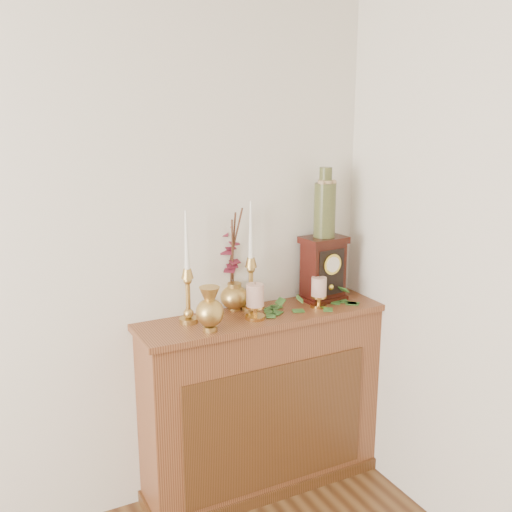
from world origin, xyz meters
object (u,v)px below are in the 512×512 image
candlestick_left (188,287)px  ceramic_vase (325,206)px  mantel_clock (323,269)px  ginger_jar (231,263)px  bud_vase (210,310)px  candlestick_center (251,275)px

candlestick_left → ceramic_vase: (0.73, 0.00, 0.31)m
mantel_clock → ginger_jar: bearing=163.6°
bud_vase → ginger_jar: ginger_jar is taller
candlestick_center → bud_vase: bearing=-149.5°
mantel_clock → ceramic_vase: (-0.00, 0.00, 0.32)m
candlestick_left → candlestick_center: 0.33m
candlestick_left → bud_vase: candlestick_left is taller
bud_vase → ginger_jar: size_ratio=0.40×
candlestick_left → ginger_jar: bearing=21.1°
ceramic_vase → candlestick_left: bearing=-179.6°
candlestick_left → mantel_clock: candlestick_left is taller
ginger_jar → bud_vase: bearing=-131.2°
bud_vase → mantel_clock: bearing=12.1°
candlestick_center → mantel_clock: size_ratio=1.63×
ginger_jar → mantel_clock: (0.47, -0.10, -0.07)m
ceramic_vase → candlestick_center: bearing=177.3°
mantel_clock → ceramic_vase: size_ratio=0.95×
candlestick_center → ginger_jar: 0.12m
mantel_clock → ceramic_vase: 0.32m
candlestick_center → mantel_clock: 0.40m
candlestick_left → bud_vase: size_ratio=2.57×
mantel_clock → candlestick_left: bearing=175.6°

